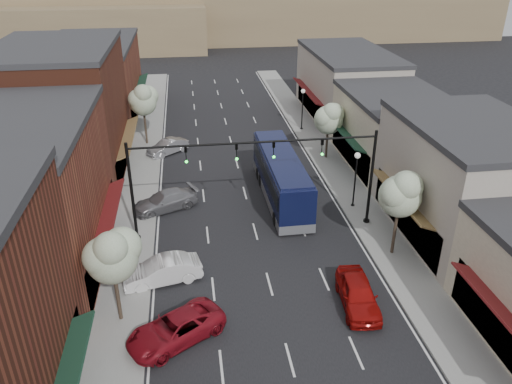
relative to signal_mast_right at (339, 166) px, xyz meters
name	(u,v)px	position (x,y,z in m)	size (l,w,h in m)	color
ground	(275,306)	(-5.62, -8.00, -4.62)	(160.00, 160.00, 0.00)	black
sidewalk_left	(141,175)	(-14.02, 10.50, -4.55)	(2.80, 73.00, 0.15)	gray
sidewalk_right	(331,164)	(2.78, 10.50, -4.55)	(2.80, 73.00, 0.15)	gray
curb_left	(158,174)	(-12.62, 10.50, -4.55)	(0.25, 73.00, 0.17)	gray
curb_right	(316,165)	(1.38, 10.50, -4.55)	(0.25, 73.00, 0.17)	gray
bldg_left_midnear	(18,198)	(-19.85, -2.00, 0.03)	(10.14, 14.10, 9.40)	brown
bldg_left_midfar	(64,113)	(-19.86, 12.00, 0.78)	(10.14, 14.10, 10.90)	#5F2B1B
bldg_left_far	(95,80)	(-19.84, 28.00, -0.46)	(10.14, 18.10, 8.40)	brown
bldg_right_midnear	(466,181)	(8.10, -2.00, -0.72)	(9.14, 12.10, 7.90)	#AB9F92
bldg_right_midfar	(394,131)	(8.08, 10.00, -1.46)	(9.14, 12.10, 6.40)	beige
bldg_right_far	(346,85)	(8.09, 24.00, -0.96)	(9.14, 16.10, 7.40)	#AB9F92
hill_far	(201,6)	(-5.62, 82.00, 1.38)	(120.00, 30.00, 12.00)	#7A6647
hill_near	(68,27)	(-30.62, 70.00, -0.62)	(50.00, 20.00, 8.00)	#7A6647
signal_mast_right	(339,166)	(0.00, 0.00, 0.00)	(8.22, 0.46, 7.00)	black
signal_mast_left	(168,176)	(-11.24, 0.00, 0.00)	(8.22, 0.46, 7.00)	black
tree_right_near	(401,193)	(2.73, -4.05, -0.17)	(2.85, 2.65, 5.95)	#47382B
tree_right_far	(329,117)	(2.73, 11.95, -0.63)	(2.85, 2.65, 5.43)	#47382B
tree_left_near	(112,254)	(-13.87, -8.05, -0.40)	(2.85, 2.65, 5.69)	#47382B
tree_left_far	(143,99)	(-13.87, 17.95, -0.02)	(2.85, 2.65, 6.13)	#47382B
lamp_post_near	(356,171)	(2.18, 2.50, -1.62)	(0.44, 0.44, 4.44)	black
lamp_post_far	(303,103)	(2.18, 20.00, -1.62)	(0.44, 0.44, 4.44)	black
coach_bus	(281,176)	(-2.95, 4.76, -2.75)	(2.70, 11.74, 3.58)	#0C1133
red_hatchback	(358,294)	(-1.16, -8.56, -3.83)	(1.87, 4.64, 1.58)	#9A0D0B
parked_car_a	(176,329)	(-11.02, -9.84, -3.92)	(2.32, 5.03, 1.40)	maroon
parked_car_b	(162,271)	(-11.82, -4.86, -3.86)	(1.60, 4.60, 1.52)	white
parked_car_c	(165,201)	(-11.82, 4.12, -3.91)	(2.00, 4.92, 1.43)	gray
parked_car_e	(168,147)	(-11.82, 15.28, -3.95)	(1.43, 4.10, 1.35)	#A8A7AD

